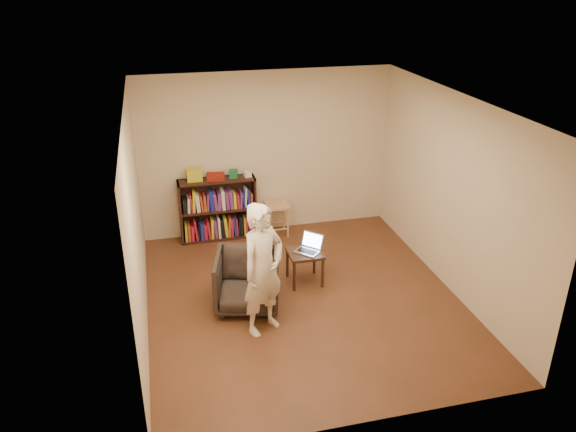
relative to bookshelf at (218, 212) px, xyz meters
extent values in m
plane|color=#4C2E18|center=(0.83, -2.09, -0.44)|extent=(4.50, 4.50, 0.00)
plane|color=silver|center=(0.83, -2.09, 2.16)|extent=(4.50, 4.50, 0.00)
plane|color=beige|center=(0.83, 0.16, 0.86)|extent=(4.00, 0.00, 4.00)
plane|color=beige|center=(-1.17, -2.09, 0.86)|extent=(0.00, 4.50, 4.50)
plane|color=beige|center=(2.83, -2.09, 0.86)|extent=(0.00, 4.50, 4.50)
cube|color=black|center=(-0.58, -0.01, 0.06)|extent=(0.03, 0.30, 1.00)
cube|color=black|center=(0.58, -0.01, 0.06)|extent=(0.03, 0.30, 1.00)
cube|color=black|center=(0.00, 0.13, 0.06)|extent=(1.20, 0.02, 1.00)
cube|color=black|center=(0.00, -0.01, -0.42)|extent=(1.20, 0.30, 0.03)
cube|color=black|center=(0.00, -0.01, 0.06)|extent=(1.14, 0.30, 0.03)
cube|color=black|center=(0.00, -0.01, 0.55)|extent=(1.20, 0.30, 0.03)
cube|color=gold|center=(-0.33, 0.01, 0.65)|extent=(0.23, 0.17, 0.19)
cube|color=maroon|center=(-0.01, -0.01, 0.61)|extent=(0.29, 0.23, 0.09)
cube|color=#1B6534|center=(0.27, 0.01, 0.62)|extent=(0.15, 0.15, 0.12)
cube|color=silver|center=(0.49, -0.01, 0.60)|extent=(0.12, 0.12, 0.09)
cube|color=tan|center=(0.94, -0.11, 0.07)|extent=(0.37, 0.37, 0.04)
cylinder|color=tan|center=(0.79, -0.25, -0.19)|extent=(0.03, 0.03, 0.49)
cylinder|color=tan|center=(1.08, -0.25, -0.19)|extent=(0.03, 0.03, 0.49)
cylinder|color=tan|center=(0.79, 0.04, -0.19)|extent=(0.03, 0.03, 0.49)
cylinder|color=tan|center=(1.08, 0.04, -0.19)|extent=(0.03, 0.03, 0.49)
imported|color=#322A21|center=(0.10, -2.07, -0.07)|extent=(0.95, 0.97, 0.74)
cube|color=black|center=(0.97, -1.67, 0.01)|extent=(0.46, 0.46, 0.04)
cylinder|color=black|center=(0.77, -1.86, -0.23)|extent=(0.04, 0.04, 0.42)
cylinder|color=black|center=(1.17, -1.86, -0.23)|extent=(0.04, 0.04, 0.42)
cylinder|color=black|center=(0.77, -1.47, -0.23)|extent=(0.04, 0.04, 0.42)
cylinder|color=black|center=(1.17, -1.47, -0.23)|extent=(0.04, 0.04, 0.42)
cube|color=silver|center=(1.00, -1.69, 0.03)|extent=(0.38, 0.38, 0.02)
cube|color=black|center=(1.00, -1.69, 0.04)|extent=(0.27, 0.27, 0.00)
cube|color=silver|center=(1.10, -1.58, 0.15)|extent=(0.28, 0.28, 0.21)
cube|color=#A2B9E3|center=(1.10, -1.58, 0.15)|extent=(0.24, 0.24, 0.17)
imported|color=beige|center=(0.21, -2.61, 0.38)|extent=(0.71, 0.65, 1.63)
camera|label=1|loc=(-0.86, -8.16, 3.60)|focal=35.00mm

